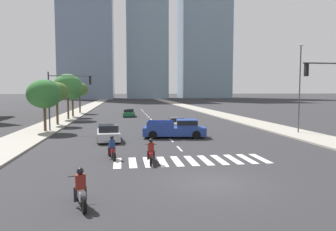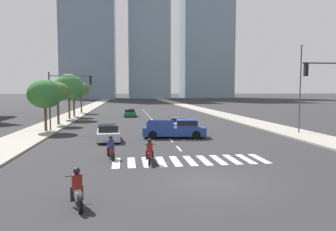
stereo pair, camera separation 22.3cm
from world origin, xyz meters
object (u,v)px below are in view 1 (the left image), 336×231
(traffic_signal_far, at_px, (65,90))
(street_lamp_east, at_px, (300,82))
(street_tree_fourth, at_px, (72,92))
(sedan_green_1, at_px, (129,113))
(motorcycle_third, at_px, (151,153))
(street_tree_third, at_px, (68,86))
(street_tree_fifth, at_px, (80,90))
(street_tree_second, at_px, (57,92))
(sedan_silver_2, at_px, (108,133))
(motorcycle_lead, at_px, (80,191))
(motorcycle_trailing, at_px, (112,150))
(pickup_truck, at_px, (177,129))
(street_tree_nearest, at_px, (44,94))
(sedan_silver_0, at_px, (177,123))

(traffic_signal_far, relative_size, street_lamp_east, 0.70)
(street_lamp_east, height_order, street_tree_fourth, street_lamp_east)
(street_tree_fourth, bearing_deg, sedan_green_1, 2.50)
(motorcycle_third, xyz_separation_m, street_tree_third, (-9.61, 29.09, 4.38))
(motorcycle_third, distance_m, street_tree_fifth, 43.09)
(street_tree_fourth, bearing_deg, street_tree_second, -90.00)
(street_tree_third, bearing_deg, sedan_silver_2, -71.79)
(street_tree_fourth, bearing_deg, motorcycle_lead, -80.96)
(traffic_signal_far, xyz_separation_m, street_tree_fifth, (-2.03, 26.39, 0.16))
(traffic_signal_far, height_order, street_tree_second, traffic_signal_far)
(motorcycle_trailing, distance_m, sedan_green_1, 32.30)
(motorcycle_trailing, xyz_separation_m, street_tree_fourth, (-7.24, 31.86, 3.50))
(pickup_truck, bearing_deg, street_tree_fifth, 119.46)
(street_lamp_east, bearing_deg, street_tree_second, 156.68)
(street_tree_nearest, xyz_separation_m, street_tree_second, (0.00, 6.19, 0.16))
(sedan_green_1, bearing_deg, street_tree_nearest, 157.60)
(motorcycle_trailing, bearing_deg, street_lamp_east, -76.10)
(motorcycle_lead, relative_size, motorcycle_third, 0.92)
(motorcycle_lead, distance_m, street_tree_second, 28.92)
(sedan_green_1, distance_m, street_tree_second, 15.70)
(pickup_truck, relative_size, sedan_silver_0, 1.36)
(sedan_silver_0, xyz_separation_m, sedan_green_1, (-5.16, 16.62, 0.03))
(sedan_green_1, relative_size, street_tree_fifth, 0.84)
(motorcycle_lead, height_order, motorcycle_trailing, same)
(motorcycle_lead, xyz_separation_m, motorcycle_trailing, (0.88, 8.13, -0.00))
(sedan_silver_2, bearing_deg, street_tree_fifth, 7.22)
(motorcycle_third, height_order, sedan_silver_2, motorcycle_third)
(motorcycle_third, relative_size, street_tree_third, 0.34)
(motorcycle_third, xyz_separation_m, sedan_silver_0, (4.53, 17.15, -0.03))
(sedan_silver_0, xyz_separation_m, traffic_signal_far, (-12.11, -1.71, 3.77))
(street_tree_third, bearing_deg, motorcycle_trailing, -75.28)
(sedan_silver_2, distance_m, street_tree_fifth, 34.00)
(sedan_silver_0, relative_size, street_tree_second, 0.84)
(street_tree_nearest, bearing_deg, street_lamp_east, -10.57)
(sedan_silver_2, xyz_separation_m, street_tree_nearest, (-6.71, 6.47, 3.31))
(street_tree_fifth, bearing_deg, motorcycle_lead, -82.52)
(motorcycle_third, height_order, pickup_truck, pickup_truck)
(traffic_signal_far, xyz_separation_m, street_tree_fourth, (-2.03, 17.94, -0.24))
(traffic_signal_far, bearing_deg, sedan_silver_2, -55.16)
(street_lamp_east, relative_size, street_tree_second, 1.67)
(street_tree_second, xyz_separation_m, street_tree_fourth, (0.00, 12.00, -0.03))
(street_tree_second, bearing_deg, street_tree_fourth, 90.00)
(motorcycle_third, distance_m, street_tree_nearest, 18.28)
(sedan_silver_0, height_order, sedan_green_1, sedan_green_1)
(pickup_truck, xyz_separation_m, street_lamp_east, (12.43, 0.83, 4.30))
(motorcycle_third, height_order, street_tree_fifth, street_tree_fifth)
(motorcycle_trailing, relative_size, sedan_green_1, 0.45)
(street_tree_fifth, bearing_deg, motorcycle_trailing, -79.81)
(street_tree_second, distance_m, street_tree_fifth, 20.45)
(motorcycle_trailing, relative_size, street_tree_nearest, 0.40)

